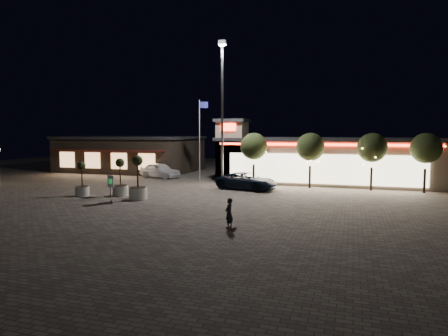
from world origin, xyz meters
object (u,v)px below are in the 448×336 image
(pedestrian, at_px, (229,213))
(planter_mid, at_px, (138,186))
(pickup_truck, at_px, (247,181))
(white_sedan, at_px, (160,170))
(valet_sign, at_px, (111,184))
(planter_left, at_px, (82,185))

(pedestrian, xyz_separation_m, planter_mid, (-8.76, 6.16, 0.22))
(pickup_truck, bearing_deg, white_sedan, 76.35)
(pickup_truck, distance_m, valet_sign, 11.59)
(white_sedan, height_order, valet_sign, valet_sign)
(pickup_truck, height_order, pedestrian, pedestrian)
(valet_sign, bearing_deg, planter_left, 153.07)
(pickup_truck, height_order, planter_mid, planter_mid)
(white_sedan, distance_m, valet_sign, 15.04)
(planter_left, xyz_separation_m, planter_mid, (4.89, -0.15, 0.18))
(pickup_truck, distance_m, planter_mid, 9.52)
(white_sedan, bearing_deg, pickup_truck, -99.09)
(white_sedan, xyz_separation_m, pedestrian, (13.51, -18.95, -0.04))
(white_sedan, bearing_deg, pedestrian, -126.64)
(white_sedan, height_order, planter_left, planter_left)
(planter_mid, relative_size, valet_sign, 1.67)
(pedestrian, height_order, planter_mid, planter_mid)
(planter_mid, bearing_deg, valet_sign, -120.81)
(pickup_truck, bearing_deg, planter_left, 135.84)
(planter_left, relative_size, valet_sign, 1.37)
(white_sedan, relative_size, valet_sign, 2.49)
(planter_mid, bearing_deg, pickup_truck, 49.37)
(planter_mid, bearing_deg, pedestrian, -35.11)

